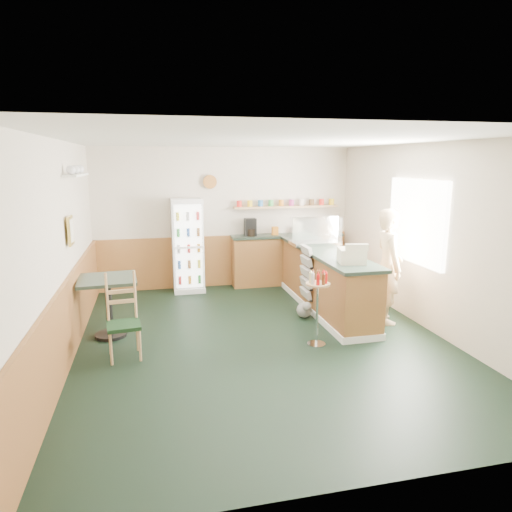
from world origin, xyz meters
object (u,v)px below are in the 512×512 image
object	(u,v)px
cash_register	(351,256)
shopkeeper	(388,266)
display_case	(315,231)
cafe_table	(108,295)
cafe_chair	(123,313)
drinks_fridge	(188,245)
condiment_stand	(318,297)

from	to	relation	value
cash_register	shopkeeper	xyz separation A→B (m)	(0.70, 0.20, -0.24)
display_case	cafe_table	bearing A→B (deg)	-163.88
shopkeeper	cafe_chair	xyz separation A→B (m)	(-3.86, -0.39, -0.31)
drinks_fridge	cafe_table	distance (m)	2.48
cash_register	condiment_stand	bearing A→B (deg)	-133.91
drinks_fridge	shopkeeper	xyz separation A→B (m)	(2.82, -2.42, -0.00)
cash_register	condiment_stand	distance (m)	0.91
display_case	condiment_stand	bearing A→B (deg)	-108.93
cash_register	shopkeeper	size ratio (longest dim) A/B	0.22
drinks_fridge	cafe_chair	distance (m)	3.01
condiment_stand	shopkeeper	bearing A→B (deg)	24.89
drinks_fridge	cafe_chair	world-z (taller)	drinks_fridge
shopkeeper	cafe_table	xyz separation A→B (m)	(-4.10, 0.31, -0.27)
cafe_table	cafe_chair	xyz separation A→B (m)	(0.24, -0.70, -0.04)
shopkeeper	condiment_stand	distance (m)	1.51
condiment_stand	cafe_chair	xyz separation A→B (m)	(-2.50, 0.24, -0.11)
display_case	cafe_chair	xyz separation A→B (m)	(-3.16, -1.69, -0.68)
cafe_table	condiment_stand	bearing A→B (deg)	-19.03
condiment_stand	display_case	bearing A→B (deg)	71.07
display_case	cash_register	xyz separation A→B (m)	(0.00, -1.49, -0.13)
shopkeeper	condiment_stand	size ratio (longest dim) A/B	1.74
drinks_fridge	cafe_chair	xyz separation A→B (m)	(-1.04, -2.81, -0.32)
display_case	shopkeeper	bearing A→B (deg)	-61.62
drinks_fridge	display_case	size ratio (longest dim) A/B	2.10
cash_register	cafe_table	distance (m)	3.48
display_case	cash_register	bearing A→B (deg)	-90.00
condiment_stand	cafe_chair	size ratio (longest dim) A/B	0.94
condiment_stand	cafe_table	world-z (taller)	condiment_stand
condiment_stand	cafe_chair	distance (m)	2.51
cash_register	cafe_table	bearing A→B (deg)	-175.77
display_case	shopkeeper	world-z (taller)	shopkeeper
cafe_chair	shopkeeper	bearing A→B (deg)	-0.75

